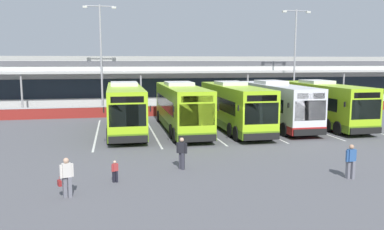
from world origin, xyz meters
TOP-DOWN VIEW (x-y plane):
  - ground_plane at (0.00, 0.00)m, footprint 200.00×200.00m
  - terminal_building at (-0.00, 26.91)m, footprint 70.00×13.00m
  - red_barrier_wall at (0.00, 14.50)m, footprint 60.00×0.40m
  - coach_bus_leftmost at (-8.35, 6.36)m, footprint 2.99×12.15m
  - coach_bus_left_centre at (-4.02, 5.85)m, footprint 2.99×12.15m
  - coach_bus_centre at (0.18, 5.59)m, footprint 2.99×12.15m
  - coach_bus_right_centre at (4.06, 6.42)m, footprint 2.99×12.15m
  - coach_bus_rightmost at (8.18, 6.16)m, footprint 2.99×12.15m
  - bay_stripe_far_west at (-10.50, 6.00)m, footprint 0.14×13.00m
  - bay_stripe_west at (-6.30, 6.00)m, footprint 0.14×13.00m
  - bay_stripe_mid_west at (-2.10, 6.00)m, footprint 0.14×13.00m
  - bay_stripe_centre at (2.10, 6.00)m, footprint 0.14×13.00m
  - bay_stripe_mid_east at (6.30, 6.00)m, footprint 0.14×13.00m
  - bay_stripe_east at (10.50, 6.00)m, footprint 0.14×13.00m
  - pedestrian_with_handbag at (-11.10, -8.29)m, footprint 0.65×0.40m
  - pedestrian_child at (-9.20, -6.68)m, footprint 0.31×0.23m
  - pedestrian_near_bin at (1.48, -8.28)m, footprint 0.54×0.29m
  - pedestrian_approaching_bus at (-5.89, -5.14)m, footprint 0.52×0.40m
  - lamp_post_west at (-10.32, 16.91)m, footprint 3.24×0.28m
  - lamp_post_centre at (10.58, 16.38)m, footprint 3.24×0.28m

SIDE VIEW (x-z plane):
  - ground_plane at x=0.00m, z-range 0.00..0.00m
  - bay_stripe_far_west at x=-10.50m, z-range 0.00..0.01m
  - bay_stripe_west at x=-6.30m, z-range 0.00..0.01m
  - bay_stripe_mid_west at x=-2.10m, z-range 0.00..0.01m
  - bay_stripe_centre at x=2.10m, z-range 0.00..0.01m
  - bay_stripe_mid_east at x=6.30m, z-range 0.00..0.01m
  - bay_stripe_east at x=10.50m, z-range 0.00..0.01m
  - pedestrian_child at x=-9.20m, z-range 0.04..1.04m
  - red_barrier_wall at x=0.00m, z-range 0.01..1.10m
  - pedestrian_with_handbag at x=-11.10m, z-range 0.05..1.67m
  - pedestrian_near_bin at x=1.48m, z-range 0.06..1.68m
  - pedestrian_approaching_bus at x=-5.89m, z-range 0.06..1.68m
  - coach_bus_leftmost at x=-8.35m, z-range -0.10..3.68m
  - coach_bus_left_centre at x=-4.02m, z-range -0.10..3.68m
  - coach_bus_centre at x=0.18m, z-range -0.10..3.68m
  - coach_bus_right_centre at x=4.06m, z-range -0.10..3.68m
  - coach_bus_rightmost at x=8.18m, z-range -0.10..3.68m
  - terminal_building at x=0.00m, z-range 0.01..6.01m
  - lamp_post_west at x=-10.32m, z-range 0.79..11.79m
  - lamp_post_centre at x=10.58m, z-range 0.79..11.79m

